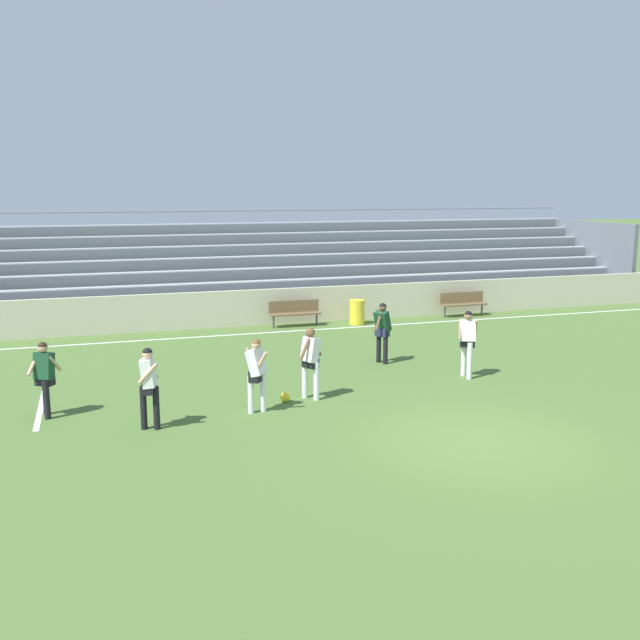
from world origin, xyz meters
The scene contains 15 objects.
ground_plane centered at (0.00, 0.00, 0.00)m, with size 160.00×160.00×0.00m, color #4C6B30.
field_line_sideline centered at (0.00, 11.34, 0.00)m, with size 44.00×0.12×0.01m, color white.
field_line_penalty_mark centered at (-8.11, 5.41, 0.00)m, with size 0.12×4.40×0.01m, color white.
sideline_wall centered at (0.00, 12.75, 0.63)m, with size 48.00×0.16×1.27m, color beige.
bleacher_stand centered at (1.54, 16.36, 1.70)m, with size 27.71×6.01×3.82m.
bench_near_bin centered at (-0.22, 12.15, 0.55)m, with size 1.80×0.40×0.90m.
bench_far_left centered at (6.36, 12.15, 0.55)m, with size 1.80×0.40×0.90m.
trash_bin centered at (1.98, 11.83, 0.44)m, with size 0.54×0.54×0.87m, color yellow.
player_white_trailing_run centered at (-2.25, 3.66, 0.99)m, with size 0.67×0.48×1.67m.
player_white_wide_left centered at (-3.63, 3.07, 0.96)m, with size 0.52×0.65×1.62m.
player_dark_overlapping centered at (0.63, 6.30, 1.00)m, with size 0.59×0.52×1.68m.
player_dark_on_ball centered at (-7.93, 4.13, 0.96)m, with size 0.71×0.46×1.62m.
player_white_pressing_high centered at (2.09, 4.24, 1.03)m, with size 0.61×0.49×1.73m.
player_white_wide_right centered at (-5.92, 2.65, 1.00)m, with size 0.45×0.58×1.67m.
soccer_ball centered at (-2.87, 3.60, 0.11)m, with size 0.22×0.22×0.22m, color yellow.
Camera 1 is at (-6.85, -11.38, 4.77)m, focal length 39.97 mm.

